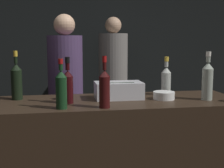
{
  "coord_description": "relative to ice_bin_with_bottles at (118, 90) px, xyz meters",
  "views": [
    {
      "loc": [
        -0.39,
        -1.94,
        1.52
      ],
      "look_at": [
        0.0,
        0.36,
        1.18
      ],
      "focal_mm": 50.0,
      "sensor_mm": 36.0,
      "label": 1
    }
  ],
  "objects": [
    {
      "name": "wall_back_chalkboard",
      "position": [
        -0.06,
        2.13,
        0.27
      ],
      "size": [
        6.4,
        0.06,
        2.8
      ],
      "color": "black",
      "rests_on": "ground_plane"
    },
    {
      "name": "bar_counter",
      "position": [
        -0.06,
        -0.07,
        -0.6
      ],
      "size": [
        1.95,
        0.65,
        1.06
      ],
      "color": "#2D2116",
      "rests_on": "ground_plane"
    },
    {
      "name": "ice_bin_with_bottles",
      "position": [
        0.0,
        0.0,
        0.0
      ],
      "size": [
        0.36,
        0.21,
        0.13
      ],
      "color": "silver",
      "rests_on": "bar_counter"
    },
    {
      "name": "bowl_white",
      "position": [
        0.34,
        -0.09,
        -0.04
      ],
      "size": [
        0.16,
        0.16,
        0.06
      ],
      "color": "white",
      "rests_on": "bar_counter"
    },
    {
      "name": "wine_glass",
      "position": [
        -0.39,
        0.02,
        0.04
      ],
      "size": [
        0.08,
        0.08,
        0.15
      ],
      "color": "silver",
      "rests_on": "bar_counter"
    },
    {
      "name": "champagne_bottle",
      "position": [
        -0.77,
        0.09,
        0.08
      ],
      "size": [
        0.08,
        0.08,
        0.37
      ],
      "color": "black",
      "rests_on": "bar_counter"
    },
    {
      "name": "white_wine_bottle",
      "position": [
        0.65,
        -0.16,
        0.08
      ],
      "size": [
        0.08,
        0.08,
        0.37
      ],
      "color": "#9EA899",
      "rests_on": "bar_counter"
    },
    {
      "name": "red_wine_bottle_black_foil",
      "position": [
        -0.39,
        -0.12,
        0.06
      ],
      "size": [
        0.08,
        0.08,
        0.33
      ],
      "color": "black",
      "rests_on": "bar_counter"
    },
    {
      "name": "red_wine_bottle_burgundy",
      "position": [
        -0.44,
        -0.29,
        0.07
      ],
      "size": [
        0.07,
        0.07,
        0.33
      ],
      "color": "#143319",
      "rests_on": "bar_counter"
    },
    {
      "name": "red_wine_bottle_tall",
      "position": [
        -0.15,
        -0.31,
        0.07
      ],
      "size": [
        0.07,
        0.07,
        0.35
      ],
      "color": "#380F0F",
      "rests_on": "bar_counter"
    },
    {
      "name": "rose_wine_bottle",
      "position": [
        0.41,
        0.09,
        0.06
      ],
      "size": [
        0.08,
        0.08,
        0.32
      ],
      "color": "#B2B7AD",
      "rests_on": "bar_counter"
    },
    {
      "name": "person_in_hoodie",
      "position": [
        -0.39,
        0.81,
        -0.14
      ],
      "size": [
        0.35,
        0.35,
        1.77
      ],
      "rotation": [
        0.0,
        0.0,
        1.77
      ],
      "color": "black",
      "rests_on": "ground_plane"
    },
    {
      "name": "person_blond_tee",
      "position": [
        0.25,
        1.65,
        -0.13
      ],
      "size": [
        0.37,
        0.37,
        1.8
      ],
      "rotation": [
        0.0,
        0.0,
        -2.96
      ],
      "color": "black",
      "rests_on": "ground_plane"
    }
  ]
}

